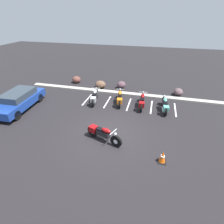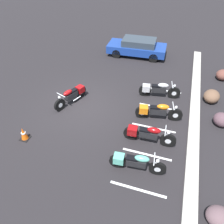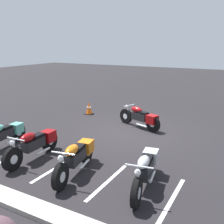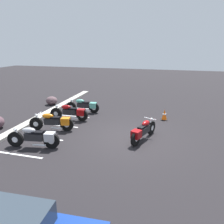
% 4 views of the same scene
% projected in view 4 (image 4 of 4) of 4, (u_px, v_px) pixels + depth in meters
% --- Properties ---
extents(ground, '(60.00, 60.00, 0.00)m').
position_uv_depth(ground, '(131.00, 137.00, 10.52)').
color(ground, black).
extents(motorcycle_maroon_featured, '(2.16, 1.01, 0.89)m').
position_uv_depth(motorcycle_maroon_featured, '(143.00, 131.00, 10.06)').
color(motorcycle_maroon_featured, black).
rests_on(motorcycle_maroon_featured, ground).
extents(parked_bike_0, '(0.77, 2.30, 0.91)m').
position_uv_depth(parked_bike_0, '(36.00, 137.00, 9.35)').
color(parked_bike_0, black).
rests_on(parked_bike_0, ground).
extents(parked_bike_1, '(0.80, 2.30, 0.91)m').
position_uv_depth(parked_bike_1, '(53.00, 122.00, 11.21)').
color(parked_bike_1, black).
rests_on(parked_bike_1, ground).
extents(parked_bike_2, '(0.65, 2.32, 0.91)m').
position_uv_depth(parked_bike_2, '(71.00, 112.00, 12.75)').
color(parked_bike_2, black).
rests_on(parked_bike_2, ground).
extents(parked_bike_3, '(0.64, 2.22, 0.87)m').
position_uv_depth(parked_bike_3, '(84.00, 106.00, 14.21)').
color(parked_bike_3, black).
rests_on(parked_bike_3, ground).
extents(concrete_curb, '(18.00, 0.50, 0.12)m').
position_uv_depth(concrete_curb, '(25.00, 125.00, 11.98)').
color(concrete_curb, '#A8A399').
rests_on(concrete_curb, ground).
extents(landscape_rock_2, '(0.84, 0.90, 0.62)m').
position_uv_depth(landscape_rock_2, '(52.00, 101.00, 16.08)').
color(landscape_rock_2, '#5D464C').
rests_on(landscape_rock_2, ground).
extents(traffic_cone, '(0.40, 0.40, 0.64)m').
position_uv_depth(traffic_cone, '(164.00, 115.00, 12.86)').
color(traffic_cone, black).
rests_on(traffic_cone, ground).
extents(stall_line_0, '(0.10, 2.10, 0.00)m').
position_uv_depth(stall_line_0, '(20.00, 155.00, 8.85)').
color(stall_line_0, white).
rests_on(stall_line_0, ground).
extents(stall_line_1, '(0.10, 2.10, 0.00)m').
position_uv_depth(stall_line_1, '(43.00, 138.00, 10.43)').
color(stall_line_1, white).
rests_on(stall_line_1, ground).
extents(stall_line_2, '(0.10, 2.10, 0.00)m').
position_uv_depth(stall_line_2, '(60.00, 126.00, 12.01)').
color(stall_line_2, white).
rests_on(stall_line_2, ground).
extents(stall_line_3, '(0.10, 2.10, 0.00)m').
position_uv_depth(stall_line_3, '(74.00, 116.00, 13.60)').
color(stall_line_3, white).
rests_on(stall_line_3, ground).
extents(stall_line_4, '(0.10, 2.10, 0.00)m').
position_uv_depth(stall_line_4, '(84.00, 109.00, 15.18)').
color(stall_line_4, white).
rests_on(stall_line_4, ground).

